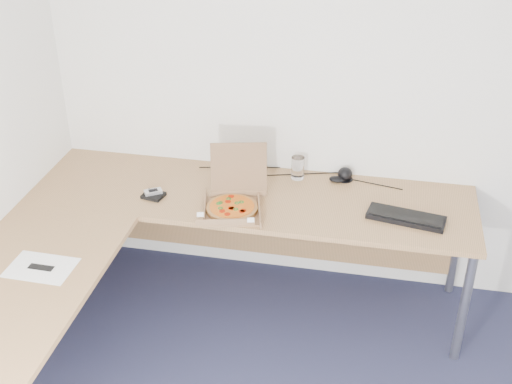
% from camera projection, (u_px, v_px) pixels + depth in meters
% --- Properties ---
extents(room_shell, '(3.50, 3.50, 2.50)m').
position_uv_depth(room_shell, '(313.00, 282.00, 2.23)').
color(room_shell, white).
rests_on(room_shell, ground).
extents(desk, '(2.50, 2.20, 0.73)m').
position_uv_depth(desk, '(174.00, 234.00, 3.47)').
color(desk, '#A97C4C').
rests_on(desk, ground).
extents(pizza_box, '(0.31, 0.36, 0.32)m').
position_uv_depth(pizza_box, '(233.00, 204.00, 3.60)').
color(pizza_box, '#916946').
rests_on(pizza_box, desk).
extents(drinking_glass, '(0.08, 0.08, 0.14)m').
position_uv_depth(drinking_glass, '(298.00, 168.00, 3.90)').
color(drinking_glass, silver).
rests_on(drinking_glass, desk).
extents(keyboard, '(0.43, 0.22, 0.03)m').
position_uv_depth(keyboard, '(406.00, 217.00, 3.53)').
color(keyboard, black).
rests_on(keyboard, desk).
extents(mouse, '(0.09, 0.07, 0.03)m').
position_uv_depth(mouse, '(337.00, 179.00, 3.88)').
color(mouse, black).
rests_on(mouse, desk).
extents(wallet, '(0.13, 0.12, 0.02)m').
position_uv_depth(wallet, '(153.00, 195.00, 3.74)').
color(wallet, black).
rests_on(wallet, desk).
extents(phone, '(0.11, 0.09, 0.02)m').
position_uv_depth(phone, '(153.00, 192.00, 3.73)').
color(phone, '#B2B5BA').
rests_on(phone, wallet).
extents(paper_sheet, '(0.32, 0.23, 0.00)m').
position_uv_depth(paper_sheet, '(41.00, 268.00, 3.17)').
color(paper_sheet, white).
rests_on(paper_sheet, desk).
extents(dome_speaker, '(0.10, 0.10, 0.08)m').
position_uv_depth(dome_speaker, '(345.00, 173.00, 3.90)').
color(dome_speaker, black).
rests_on(dome_speaker, desk).
extents(cable_bundle, '(0.59, 0.12, 0.01)m').
position_uv_depth(cable_bundle, '(295.00, 174.00, 3.96)').
color(cable_bundle, black).
rests_on(cable_bundle, desk).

